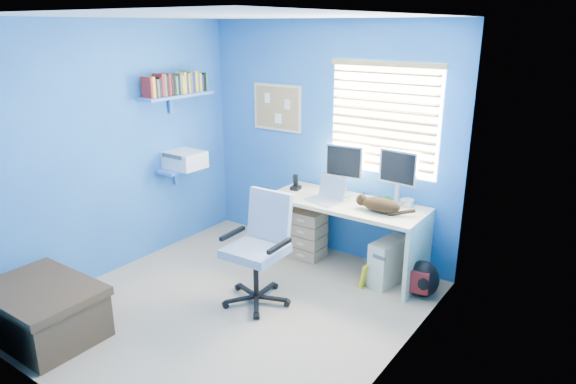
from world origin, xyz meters
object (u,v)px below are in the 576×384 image
Objects in this scene: office_chair at (259,262)px; cat at (381,205)px; desk at (345,236)px; laptop at (324,191)px; tower_pc at (388,262)px.

cat is at bearing 52.09° from office_chair.
desk is 4.19× the size of cat.
laptop is at bearing 80.95° from office_chair.
tower_pc is (0.50, -0.03, -0.14)m from desk.
office_chair is at bearing -120.61° from tower_pc.
cat is 0.59m from tower_pc.
tower_pc is 1.30m from office_chair.
laptop is at bearing -162.49° from tower_pc.
tower_pc is (0.09, 0.04, -0.58)m from cat.
office_chair is (-0.33, -1.01, 0.01)m from desk.
cat reaches higher than tower_pc.
desk is 3.57× the size of tower_pc.
desk is 1.07m from office_chair.
cat reaches higher than desk.
office_chair reaches higher than desk.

